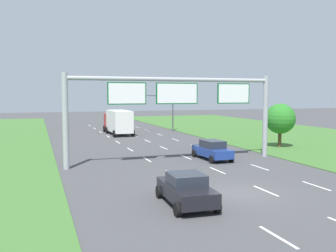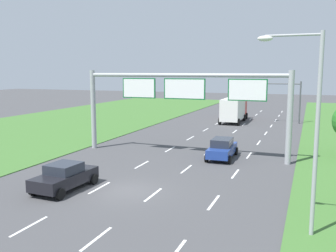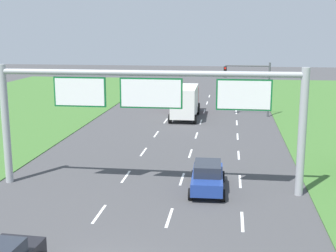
# 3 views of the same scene
# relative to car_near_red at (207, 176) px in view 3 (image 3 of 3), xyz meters

# --- Properties ---
(lane_dashes_inner_left) EXTENTS (0.14, 68.40, 0.01)m
(lane_dashes_inner_left) POSITION_rel_car_near_red_xyz_m (-5.13, 4.82, -0.82)
(lane_dashes_inner_left) COLOR white
(lane_dashes_inner_left) RESTS_ON ground_plane
(lane_dashes_inner_right) EXTENTS (0.14, 68.40, 0.01)m
(lane_dashes_inner_right) POSITION_rel_car_near_red_xyz_m (-1.63, 4.82, -0.82)
(lane_dashes_inner_right) COLOR white
(lane_dashes_inner_right) RESTS_ON ground_plane
(lane_dashes_slip) EXTENTS (0.14, 68.40, 0.01)m
(lane_dashes_slip) POSITION_rel_car_near_red_xyz_m (1.87, 4.82, -0.82)
(lane_dashes_slip) COLOR white
(lane_dashes_slip) RESTS_ON ground_plane
(car_near_red) EXTENTS (2.07, 4.41, 1.63)m
(car_near_red) POSITION_rel_car_near_red_xyz_m (0.00, 0.00, 0.00)
(car_near_red) COLOR navy
(car_near_red) RESTS_ON ground_plane
(box_truck) EXTENTS (2.77, 8.44, 3.26)m
(box_truck) POSITION_rel_car_near_red_xyz_m (-3.38, 22.07, 0.94)
(box_truck) COLOR #B21E19
(box_truck) RESTS_ON ground_plane
(sign_gantry) EXTENTS (17.24, 0.44, 7.00)m
(sign_gantry) POSITION_rel_car_near_red_xyz_m (-3.22, -0.09, 4.14)
(sign_gantry) COLOR #9EA0A5
(sign_gantry) RESTS_ON ground_plane
(traffic_light_mast) EXTENTS (4.76, 0.49, 5.60)m
(traffic_light_mast) POSITION_rel_car_near_red_xyz_m (3.15, 23.49, 3.05)
(traffic_light_mast) COLOR #47494F
(traffic_light_mast) RESTS_ON ground_plane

